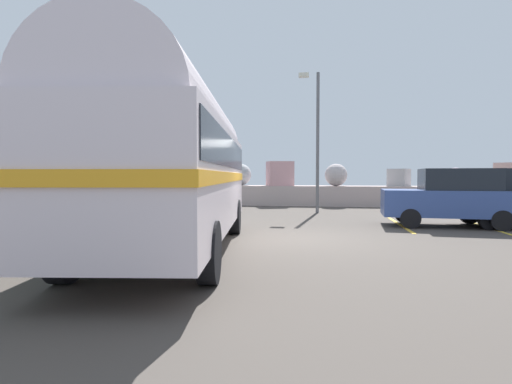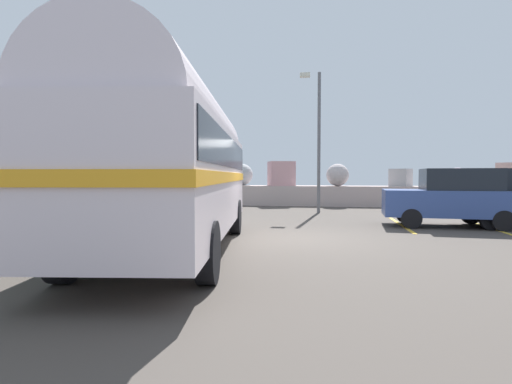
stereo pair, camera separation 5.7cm
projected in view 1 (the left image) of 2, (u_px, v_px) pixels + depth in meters
ground at (292, 239)px, 10.40m from camera, size 32.00×26.00×0.02m
breakwater at (312, 192)px, 21.96m from camera, size 31.36×2.25×2.45m
vintage_coach at (175, 157)px, 8.54m from camera, size 3.66×8.84×3.70m
parked_car_nearest at (452, 197)px, 12.71m from camera, size 4.20×1.97×1.86m
lamp_post at (316, 134)px, 17.39m from camera, size 0.91×0.24×6.15m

